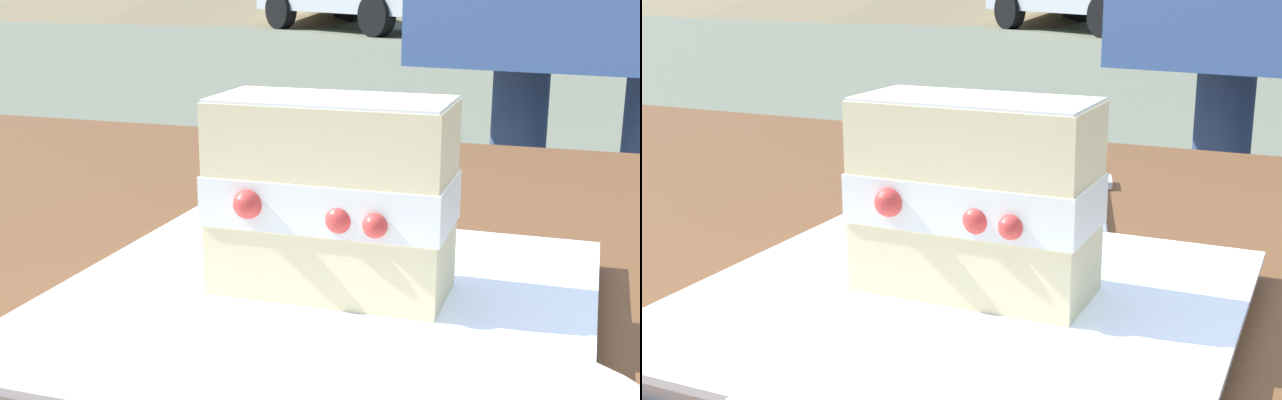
{
  "view_description": "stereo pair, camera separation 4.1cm",
  "coord_description": "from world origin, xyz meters",
  "views": [
    {
      "loc": [
        -0.09,
        0.48,
        0.95
      ],
      "look_at": [
        0.03,
        0.1,
        0.84
      ],
      "focal_mm": 47.33,
      "sensor_mm": 36.0,
      "label": 1
    },
    {
      "loc": [
        -0.13,
        0.46,
        0.95
      ],
      "look_at": [
        0.03,
        0.1,
        0.84
      ],
      "focal_mm": 47.33,
      "sensor_mm": 36.0,
      "label": 2
    }
  ],
  "objects": [
    {
      "name": "cake_slice",
      "position": [
        0.03,
        0.09,
        0.84
      ],
      "size": [
        0.12,
        0.07,
        0.1
      ],
      "color": "beige",
      "rests_on": "dessert_plate"
    },
    {
      "name": "dessert_plate",
      "position": [
        0.03,
        0.1,
        0.78
      ],
      "size": [
        0.27,
        0.27,
        0.02
      ],
      "color": "white",
      "rests_on": "patio_table"
    },
    {
      "name": "dessert_fork",
      "position": [
        0.03,
        -0.15,
        0.78
      ],
      "size": [
        0.06,
        0.17,
        0.01
      ],
      "color": "silver",
      "rests_on": "patio_table"
    }
  ]
}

